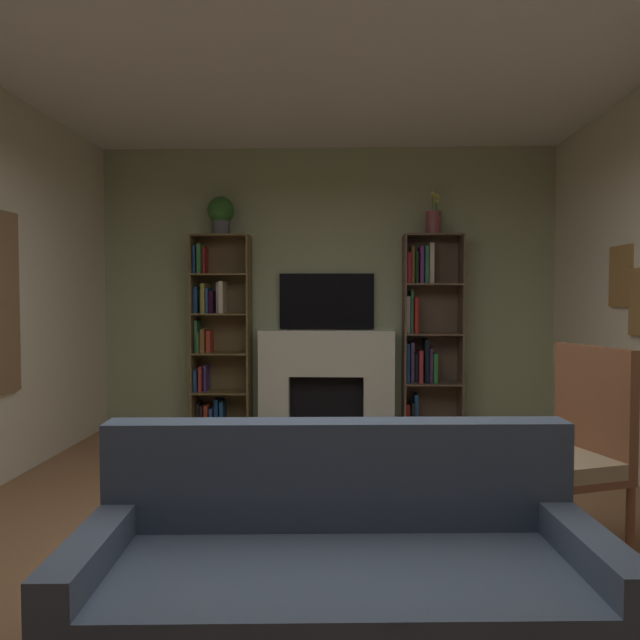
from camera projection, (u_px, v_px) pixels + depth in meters
ground_plane at (311, 569)px, 3.03m from camera, size 7.73×7.73×0.00m
wall_back_accent at (327, 289)px, 6.22m from camera, size 4.73×0.06×2.88m
fireplace at (326, 377)px, 6.10m from camera, size 1.46×0.55×1.02m
tv at (327, 301)px, 6.16m from camera, size 0.96×0.06×0.57m
bookshelf_left at (216, 335)px, 6.13m from camera, size 0.58×0.31×1.98m
bookshelf_right at (425, 332)px, 6.06m from camera, size 0.58×0.31×1.98m
potted_plant at (221, 213)px, 6.04m from camera, size 0.27×0.27×0.39m
vase_with_flowers at (433, 221)px, 5.97m from camera, size 0.15×0.15×0.42m
couch at (341, 591)px, 2.23m from camera, size 1.94×0.92×0.86m
armchair at (565, 448)px, 3.22m from camera, size 0.76×0.73×1.10m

